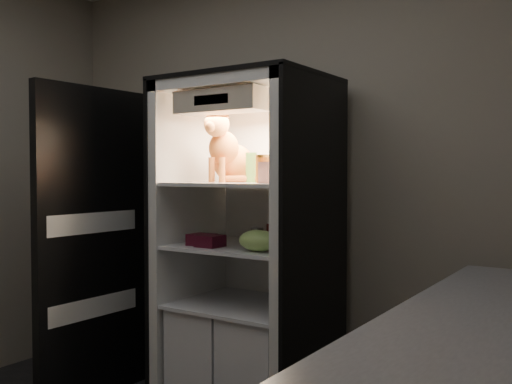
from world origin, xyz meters
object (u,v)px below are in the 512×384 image
(tabby_cat, at_px, (229,154))
(pepper_jar, at_px, (283,165))
(soda_can_a, at_px, (288,234))
(grape_bag, at_px, (259,241))
(soda_can_c, at_px, (273,235))
(condiment_jar, at_px, (257,236))
(parmesan_shaker, at_px, (251,167))
(refrigerator, at_px, (250,269))
(mayo_tub, at_px, (260,172))
(salsa_jar, at_px, (264,169))
(cream_carton, at_px, (267,173))
(berry_box_right, at_px, (210,241))
(soda_can_b, at_px, (285,236))
(berry_box_left, at_px, (202,240))

(tabby_cat, bearing_deg, pepper_jar, -5.73)
(soda_can_a, xyz_separation_m, grape_bag, (-0.02, -0.27, -0.01))
(soda_can_c, height_order, condiment_jar, soda_can_c)
(tabby_cat, bearing_deg, condiment_jar, -5.10)
(parmesan_shaker, relative_size, soda_can_a, 1.31)
(refrigerator, relative_size, grape_bag, 8.52)
(mayo_tub, xyz_separation_m, salsa_jar, (0.15, -0.21, 0.01))
(condiment_jar, relative_size, grape_bag, 0.45)
(mayo_tub, height_order, cream_carton, mayo_tub)
(parmesan_shaker, xyz_separation_m, mayo_tub, (-0.01, 0.10, -0.02))
(refrigerator, bearing_deg, grape_bag, -48.36)
(pepper_jar, height_order, berry_box_right, pepper_jar)
(condiment_jar, bearing_deg, tabby_cat, 178.29)
(soda_can_c, height_order, berry_box_right, soda_can_c)
(tabby_cat, relative_size, soda_can_c, 3.20)
(salsa_jar, xyz_separation_m, cream_carton, (0.08, -0.09, -0.02))
(pepper_jar, xyz_separation_m, soda_can_c, (-0.03, -0.05, -0.38))
(salsa_jar, distance_m, berry_box_right, 0.49)
(mayo_tub, height_order, salsa_jar, salsa_jar)
(refrigerator, height_order, soda_can_a, refrigerator)
(soda_can_b, bearing_deg, parmesan_shaker, 173.33)
(tabby_cat, xyz_separation_m, salsa_jar, (0.31, -0.11, -0.09))
(mayo_tub, relative_size, soda_can_a, 0.95)
(pepper_jar, relative_size, grape_bag, 0.86)
(berry_box_right, bearing_deg, mayo_tub, 69.58)
(soda_can_b, height_order, berry_box_left, soda_can_b)
(pepper_jar, xyz_separation_m, cream_carton, (0.01, -0.19, -0.04))
(pepper_jar, bearing_deg, mayo_tub, 152.52)
(tabby_cat, xyz_separation_m, soda_can_b, (0.40, -0.03, -0.45))
(mayo_tub, distance_m, grape_bag, 0.52)
(salsa_jar, bearing_deg, berry_box_left, -166.31)
(soda_can_a, height_order, condiment_jar, soda_can_a)
(condiment_jar, bearing_deg, pepper_jar, -3.07)
(mayo_tub, distance_m, soda_can_c, 0.42)
(soda_can_b, bearing_deg, soda_can_c, -154.07)
(salsa_jar, xyz_separation_m, condiment_jar, (-0.11, 0.10, -0.38))
(pepper_jar, relative_size, soda_can_b, 1.47)
(soda_can_a, bearing_deg, soda_can_b, -68.88)
(grape_bag, relative_size, berry_box_left, 1.73)
(parmesan_shaker, height_order, berry_box_right, parmesan_shaker)
(cream_carton, height_order, soda_can_c, cream_carton)
(tabby_cat, relative_size, grape_bag, 1.96)
(parmesan_shaker, bearing_deg, mayo_tub, 92.94)
(grape_bag, bearing_deg, salsa_jar, 110.48)
(salsa_jar, relative_size, cream_carton, 1.36)
(condiment_jar, distance_m, berry_box_left, 0.31)
(tabby_cat, xyz_separation_m, berry_box_left, (-0.04, -0.20, -0.48))
(grape_bag, bearing_deg, parmesan_shaker, 131.54)
(pepper_jar, xyz_separation_m, berry_box_right, (-0.34, -0.21, -0.41))
(berry_box_left, bearing_deg, tabby_cat, 77.33)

